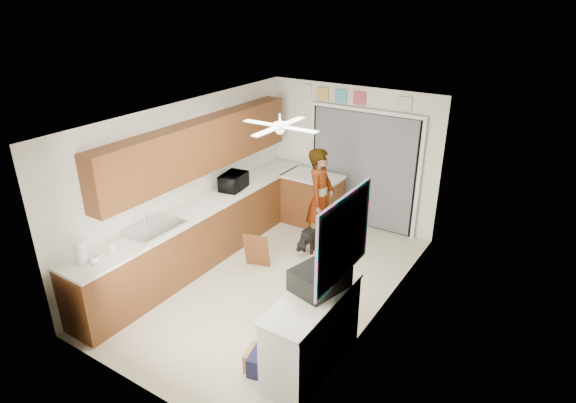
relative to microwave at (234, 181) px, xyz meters
The scene contains 39 objects.
floor 1.83m from the microwave, 29.95° to the right, with size 5.00×5.00×0.00m, color beige.
ceiling 2.06m from the microwave, 29.95° to the right, with size 5.00×5.00×0.00m, color white.
wall_back 2.19m from the microwave, 53.79° to the left, with size 3.20×3.20×0.00m, color white.
wall_front 3.49m from the microwave, 68.34° to the right, with size 3.20×3.20×0.00m, color white.
wall_left 0.82m from the microwave, 112.86° to the right, with size 5.00×5.00×0.00m, color white.
wall_right 2.99m from the microwave, 14.41° to the right, with size 5.00×5.00×0.00m, color white.
left_base_cabinets 0.97m from the microwave, 90.98° to the right, with size 0.60×4.80×0.90m, color brown.
left_countertop 0.76m from the microwave, 90.21° to the right, with size 0.62×4.80×0.04m, color white.
upper_cabinets 0.92m from the microwave, 105.75° to the right, with size 0.32×4.00×0.80m, color brown.
sink_basin 1.75m from the microwave, 90.09° to the right, with size 0.50×0.76×0.06m, color silver.
faucet 1.75m from the microwave, 96.31° to the right, with size 0.03×0.03×0.22m, color silver.
peninsula_base 1.61m from the microwave, 57.97° to the left, with size 1.00×0.60×0.90m, color brown.
peninsula_top 1.49m from the microwave, 57.97° to the left, with size 1.04×0.64×0.04m, color white.
back_opening_recess 2.31m from the microwave, 48.35° to the left, with size 2.00×0.06×2.10m, color black.
curtain_panel 2.28m from the microwave, 47.68° to the left, with size 1.90×0.03×2.05m, color slate.
door_trim_left 1.78m from the microwave, 73.06° to the left, with size 0.06×0.04×2.10m, color white.
door_trim_right 3.07m from the microwave, 33.59° to the left, with size 0.06×0.04×2.10m, color white.
door_trim_head 2.52m from the microwave, 47.85° to the left, with size 2.10×0.04×0.06m, color white.
header_frame_0 2.23m from the microwave, 68.31° to the left, with size 0.22×0.02×0.22m, color #E4B14C.
header_frame_1 2.36m from the microwave, 59.03° to the left, with size 0.22×0.02×0.22m, color #46AABC.
header_frame_2 2.53m from the microwave, 51.25° to the left, with size 0.22×0.02×0.22m, color #B84551.
header_frame_4 3.04m from the microwave, 38.32° to the left, with size 0.22×0.02×0.22m, color silver.
route66_sign 2.14m from the microwave, 78.96° to the left, with size 0.22×0.02×0.26m, color silver.
right_counter_base 3.33m from the microwave, 36.36° to the right, with size 0.50×1.40×0.90m, color white.
right_counter_top 3.27m from the microwave, 36.47° to the right, with size 0.54×1.44×0.04m, color white.
abstract_painting 3.40m from the microwave, 31.28° to the right, with size 0.03×1.15×0.95m, color #DC51AC.
ceiling_fan 1.87m from the microwave, 22.82° to the right, with size 1.14×1.14×0.24m, color white.
microwave is the anchor object (origin of this frame).
cup 2.77m from the microwave, 88.90° to the right, with size 0.12×0.12×0.10m, color white.
jar_b 2.45m from the microwave, 90.44° to the right, with size 0.08×0.08×0.12m, color silver.
paper_towel_roll 2.84m from the microwave, 91.65° to the right, with size 0.14×0.14×0.30m, color white.
suitcase 3.14m from the microwave, 33.85° to the right, with size 0.45×0.60×0.26m, color black.
suitcase_rim 3.14m from the microwave, 33.85° to the right, with size 0.44×0.58×0.02m, color yellow.
suitcase_lid 3.00m from the microwave, 29.22° to the right, with size 0.42×0.03×0.50m, color black.
cardboard_box 3.33m from the microwave, 46.08° to the right, with size 0.39×0.30×0.25m, color olive.
navy_crate 3.39m from the microwave, 45.28° to the right, with size 0.41×0.34×0.25m, color #151836.
cabinet_door_panel 1.28m from the microwave, 33.03° to the right, with size 0.39×0.03×0.58m, color brown.
man 1.46m from the microwave, 24.14° to the left, with size 0.62×0.41×1.71m, color white.
dog 1.60m from the microwave, 17.21° to the left, with size 0.25×0.58×0.46m, color black.
Camera 1 is at (3.46, -4.99, 4.00)m, focal length 30.00 mm.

